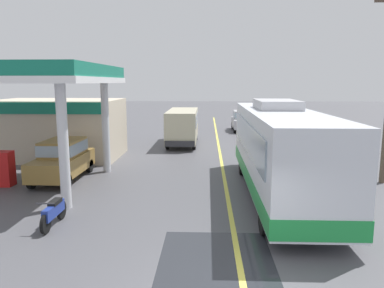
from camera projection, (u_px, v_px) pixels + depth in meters
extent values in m
plane|color=#4C4C51|center=(218.00, 143.00, 27.11)|extent=(120.00, 120.00, 0.00)
cube|color=#D8CC4C|center=(221.00, 157.00, 22.19)|extent=(0.16, 50.00, 0.01)
cube|color=#26282D|center=(216.00, 263.00, 9.16)|extent=(2.86, 3.78, 0.01)
cube|color=silver|center=(280.00, 148.00, 14.41)|extent=(2.50, 11.00, 2.90)
cube|color=#1E8C3F|center=(279.00, 176.00, 14.59)|extent=(2.54, 11.04, 0.56)
cube|color=#8C9EAD|center=(324.00, 165.00, 8.95)|extent=(2.30, 0.10, 1.40)
cube|color=#8C9EAD|center=(247.00, 137.00, 14.38)|extent=(0.06, 9.35, 1.10)
cube|color=#8C9EAD|center=(314.00, 137.00, 14.28)|extent=(0.06, 9.35, 1.10)
cube|color=white|center=(326.00, 137.00, 8.85)|extent=(1.75, 0.08, 0.32)
cube|color=#B2B2B7|center=(277.00, 104.00, 15.12)|extent=(1.60, 2.80, 0.36)
cylinder|color=black|center=(266.00, 218.00, 10.83)|extent=(0.30, 1.00, 1.00)
cylinder|color=black|center=(342.00, 219.00, 10.74)|extent=(0.30, 1.00, 1.00)
cylinder|color=black|center=(243.00, 164.00, 17.93)|extent=(0.30, 1.00, 1.00)
cylinder|color=black|center=(289.00, 165.00, 17.84)|extent=(0.30, 1.00, 1.00)
cylinder|color=silver|center=(63.00, 144.00, 12.83)|extent=(0.36, 0.36, 4.60)
cylinder|color=silver|center=(106.00, 126.00, 18.16)|extent=(0.36, 0.36, 4.60)
cube|color=red|center=(4.00, 169.00, 15.90)|extent=(0.70, 0.60, 1.50)
cube|color=beige|center=(60.00, 129.00, 21.85)|extent=(7.00, 4.40, 3.40)
cube|color=#147259|center=(41.00, 108.00, 19.42)|extent=(6.30, 0.10, 0.60)
cube|color=olive|center=(63.00, 164.00, 16.90)|extent=(1.70, 4.20, 0.80)
cube|color=olive|center=(63.00, 147.00, 16.97)|extent=(1.50, 2.31, 0.70)
cube|color=#8C9EAD|center=(63.00, 147.00, 16.97)|extent=(1.53, 2.35, 0.49)
cylinder|color=black|center=(32.00, 181.00, 15.51)|extent=(0.20, 0.64, 0.64)
cylinder|color=black|center=(67.00, 182.00, 15.45)|extent=(0.20, 0.64, 0.64)
cylinder|color=black|center=(60.00, 165.00, 18.47)|extent=(0.20, 0.64, 0.64)
cylinder|color=black|center=(90.00, 166.00, 18.41)|extent=(0.20, 0.64, 0.64)
cube|color=#BFB799|center=(183.00, 125.00, 26.44)|extent=(2.00, 6.00, 2.10)
cube|color=#8C9EAD|center=(183.00, 119.00, 26.37)|extent=(2.04, 5.10, 0.80)
cube|color=#2D2D33|center=(180.00, 144.00, 23.57)|extent=(1.90, 0.16, 0.36)
cylinder|color=black|center=(168.00, 144.00, 24.67)|extent=(0.22, 0.76, 0.76)
cylinder|color=black|center=(194.00, 144.00, 24.60)|extent=(0.22, 0.76, 0.76)
cylinder|color=black|center=(173.00, 135.00, 28.61)|extent=(0.22, 0.76, 0.76)
cylinder|color=black|center=(196.00, 135.00, 28.54)|extent=(0.22, 0.76, 0.76)
cylinder|color=black|center=(46.00, 224.00, 10.92)|extent=(0.10, 0.60, 0.60)
cylinder|color=black|center=(61.00, 210.00, 12.10)|extent=(0.10, 0.60, 0.60)
cube|color=navy|center=(54.00, 210.00, 11.47)|extent=(0.20, 1.30, 0.36)
cube|color=black|center=(55.00, 202.00, 11.59)|extent=(0.24, 0.60, 0.12)
cylinder|color=#2D2D33|center=(45.00, 204.00, 10.87)|extent=(0.55, 0.04, 0.04)
cylinder|color=#33333F|center=(56.00, 169.00, 17.40)|extent=(0.14, 0.14, 0.82)
cylinder|color=#33333F|center=(60.00, 169.00, 17.40)|extent=(0.14, 0.14, 0.82)
cube|color=#268C3F|center=(57.00, 154.00, 17.28)|extent=(0.36, 0.22, 0.60)
sphere|color=tan|center=(56.00, 145.00, 17.21)|extent=(0.22, 0.22, 0.22)
cylinder|color=#268C3F|center=(52.00, 155.00, 17.30)|extent=(0.09, 0.09, 0.58)
cylinder|color=#268C3F|center=(62.00, 155.00, 17.28)|extent=(0.09, 0.09, 0.58)
cylinder|color=#33333F|center=(70.00, 168.00, 17.43)|extent=(0.14, 0.14, 0.82)
cylinder|color=#33333F|center=(74.00, 168.00, 17.42)|extent=(0.14, 0.14, 0.82)
cube|color=#BF3333|center=(71.00, 154.00, 17.31)|extent=(0.36, 0.22, 0.60)
sphere|color=tan|center=(70.00, 144.00, 17.23)|extent=(0.22, 0.22, 0.22)
cylinder|color=#BF3333|center=(66.00, 155.00, 17.32)|extent=(0.09, 0.09, 0.58)
cylinder|color=#BF3333|center=(76.00, 155.00, 17.30)|extent=(0.09, 0.09, 0.58)
cube|color=#B2B2B7|center=(242.00, 123.00, 33.92)|extent=(1.70, 4.20, 0.80)
cube|color=#B2B2B7|center=(242.00, 115.00, 34.00)|extent=(1.50, 2.31, 0.70)
cube|color=#8C9EAD|center=(242.00, 115.00, 34.00)|extent=(1.53, 2.35, 0.49)
cylinder|color=black|center=(235.00, 129.00, 32.54)|extent=(0.20, 0.64, 0.64)
cylinder|color=black|center=(252.00, 129.00, 32.48)|extent=(0.20, 0.64, 0.64)
cylinder|color=black|center=(233.00, 125.00, 35.50)|extent=(0.20, 0.64, 0.64)
cylinder|color=black|center=(248.00, 125.00, 35.44)|extent=(0.20, 0.64, 0.64)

